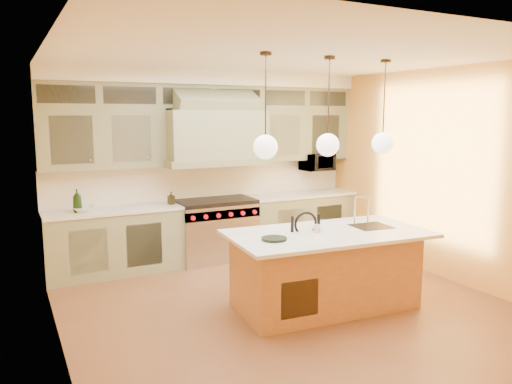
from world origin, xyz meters
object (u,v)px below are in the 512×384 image
range (216,229)px  counter_stool (311,256)px  microwave (317,162)px  kitchen_island (326,268)px

range → counter_stool: counter_stool is taller
range → microwave: bearing=3.1°
kitchen_island → range: bearing=104.1°
kitchen_island → counter_stool: (-0.22, -0.02, 0.18)m
counter_stool → microwave: microwave is taller
range → kitchen_island: kitchen_island is taller
range → microwave: size_ratio=2.21×
range → counter_stool: size_ratio=1.04×
microwave → kitchen_island: bearing=-121.7°
kitchen_island → counter_stool: kitchen_island is taller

